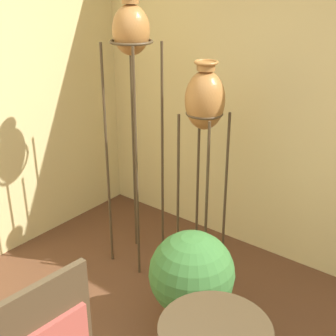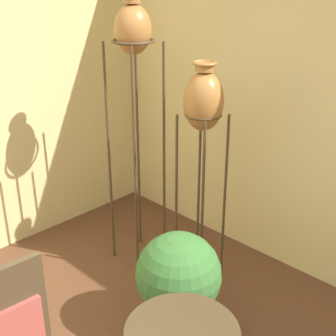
{
  "view_description": "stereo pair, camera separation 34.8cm",
  "coord_description": "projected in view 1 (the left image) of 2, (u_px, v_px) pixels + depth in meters",
  "views": [
    {
      "loc": [
        -1.11,
        -1.09,
        2.24
      ],
      "look_at": [
        1.41,
        0.89,
        0.85
      ],
      "focal_mm": 50.0,
      "sensor_mm": 36.0,
      "label": 1
    },
    {
      "loc": [
        -0.88,
        -1.35,
        2.24
      ],
      "look_at": [
        1.41,
        0.89,
        0.85
      ],
      "focal_mm": 50.0,
      "sensor_mm": 36.0,
      "label": 2
    }
  ],
  "objects": [
    {
      "name": "vase_stand_tall",
      "position": [
        131.0,
        44.0,
        3.22
      ],
      "size": [
        0.32,
        0.32,
        2.07
      ],
      "color": "#473823",
      "rests_on": "ground_plane"
    },
    {
      "name": "potted_plant",
      "position": [
        192.0,
        278.0,
        2.96
      ],
      "size": [
        0.55,
        0.55,
        0.73
      ],
      "color": "#B26647",
      "rests_on": "ground_plane"
    },
    {
      "name": "vase_stand_medium",
      "position": [
        205.0,
        106.0,
        3.21
      ],
      "size": [
        0.28,
        0.28,
        1.66
      ],
      "color": "#473823",
      "rests_on": "ground_plane"
    },
    {
      "name": "wall_right",
      "position": [
        329.0,
        103.0,
        3.29
      ],
      "size": [
        0.06,
        8.16,
        2.7
      ],
      "color": "beige",
      "rests_on": "ground_plane"
    }
  ]
}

